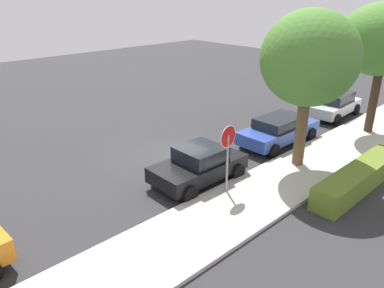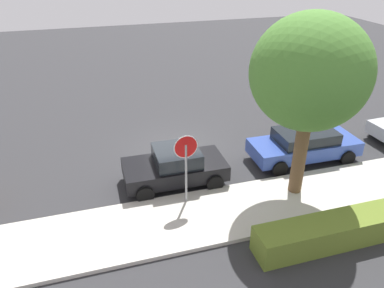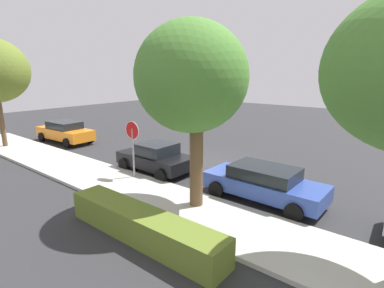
# 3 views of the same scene
# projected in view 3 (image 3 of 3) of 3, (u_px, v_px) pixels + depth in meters

# --- Properties ---
(ground_plane) EXTENTS (60.00, 60.00, 0.00)m
(ground_plane) POSITION_uv_depth(u_px,v_px,m) (199.00, 162.00, 16.19)
(ground_plane) COLOR #2D2D30
(sidewalk_curb) EXTENTS (32.00, 2.81, 0.14)m
(sidewalk_curb) POSITION_uv_depth(u_px,v_px,m) (128.00, 188.00, 12.49)
(sidewalk_curb) COLOR beige
(sidewalk_curb) RESTS_ON ground_plane
(stop_sign) EXTENTS (0.81, 0.08, 2.69)m
(stop_sign) POSITION_uv_depth(u_px,v_px,m) (133.00, 140.00, 13.19)
(stop_sign) COLOR gray
(stop_sign) RESTS_ON ground_plane
(parked_car_black) EXTENTS (3.84, 2.11, 1.44)m
(parked_car_black) POSITION_uv_depth(u_px,v_px,m) (156.00, 157.00, 14.55)
(parked_car_black) COLOR black
(parked_car_black) RESTS_ON ground_plane
(parked_car_blue) EXTENTS (4.56, 2.04, 1.35)m
(parked_car_blue) POSITION_uv_depth(u_px,v_px,m) (264.00, 183.00, 11.26)
(parked_car_blue) COLOR #2D479E
(parked_car_blue) RESTS_ON ground_plane
(parked_car_orange) EXTENTS (4.65, 2.08, 1.46)m
(parked_car_orange) POSITION_uv_depth(u_px,v_px,m) (65.00, 132.00, 20.63)
(parked_car_orange) COLOR orange
(parked_car_orange) RESTS_ON ground_plane
(street_tree_mid_block) EXTENTS (3.75, 3.75, 6.45)m
(street_tree_mid_block) POSITION_uv_depth(u_px,v_px,m) (191.00, 78.00, 9.77)
(street_tree_mid_block) COLOR brown
(street_tree_mid_block) RESTS_ON ground_plane
(front_yard_hedge) EXTENTS (5.64, 0.99, 0.87)m
(front_yard_hedge) POSITION_uv_depth(u_px,v_px,m) (143.00, 226.00, 8.69)
(front_yard_hedge) COLOR olive
(front_yard_hedge) RESTS_ON ground_plane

